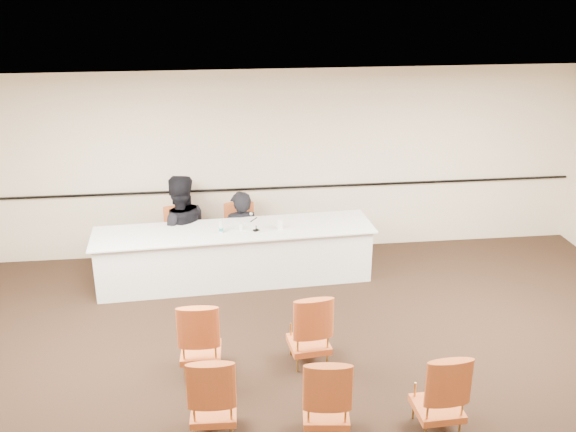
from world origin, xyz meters
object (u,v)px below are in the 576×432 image
at_px(aud_chair_back_left, 213,393).
at_px(panel_table, 235,255).
at_px(water_bottle, 221,226).
at_px(drinking_glass, 241,227).
at_px(panelist_main_chair, 241,235).
at_px(coffee_cup, 280,225).
at_px(microphone, 256,223).
at_px(aud_chair_front_mid, 309,327).
at_px(aud_chair_back_mid, 326,394).
at_px(panelist_second, 180,235).
at_px(panelist_second_chair, 180,239).
at_px(aud_chair_back_right, 439,390).
at_px(panelist_main, 241,243).
at_px(aud_chair_front_left, 200,336).

bearing_deg(aud_chair_back_left, panel_table, 86.63).
bearing_deg(water_bottle, drinking_glass, 17.92).
bearing_deg(panelist_main_chair, coffee_cup, -53.68).
relative_size(panelist_main_chair, microphone, 3.71).
xyz_separation_m(drinking_glass, aud_chair_front_mid, (0.68, -2.25, -0.40)).
distance_m(coffee_cup, aud_chair_back_mid, 3.51).
xyz_separation_m(panel_table, drinking_glass, (0.10, -0.02, 0.46)).
bearing_deg(panel_table, panelist_main_chair, 75.77).
distance_m(panelist_second, microphone, 1.38).
height_order(panelist_second_chair, coffee_cup, coffee_cup).
height_order(drinking_glass, aud_chair_front_mid, aud_chair_front_mid).
bearing_deg(microphone, aud_chair_back_right, -92.93).
bearing_deg(microphone, aud_chair_back_mid, -109.91).
relative_size(water_bottle, aud_chair_back_mid, 0.22).
relative_size(panelist_second_chair, aud_chair_back_right, 1.00).
height_order(panelist_main, aud_chair_back_left, panelist_main).
bearing_deg(aud_chair_front_mid, microphone, 96.08).
distance_m(drinking_glass, aud_chair_back_left, 3.42).
xyz_separation_m(drinking_glass, coffee_cup, (0.58, -0.05, 0.02)).
xyz_separation_m(microphone, aud_chair_back_left, (-0.68, -3.30, -0.48)).
relative_size(panelist_second, aud_chair_back_right, 2.05).
bearing_deg(aud_chair_back_right, panelist_main, 110.66).
height_order(water_bottle, aud_chair_front_left, water_bottle).
bearing_deg(aud_chair_back_left, aud_chair_back_right, -2.88).
distance_m(microphone, aud_chair_front_left, 2.41).
relative_size(aud_chair_back_left, aud_chair_back_right, 1.00).
distance_m(microphone, water_bottle, 0.51).
height_order(microphone, aud_chair_front_left, microphone).
bearing_deg(panel_table, panelist_second_chair, 143.05).
xyz_separation_m(coffee_cup, aud_chair_front_mid, (0.10, -2.20, -0.42)).
xyz_separation_m(panelist_main_chair, aud_chair_back_left, (-0.49, -3.99, 0.00)).
height_order(coffee_cup, aud_chair_front_left, coffee_cup).
distance_m(aud_chair_front_left, aud_chair_back_mid, 1.77).
height_order(panel_table, aud_chair_front_left, aud_chair_front_left).
distance_m(microphone, aud_chair_back_mid, 3.52).
xyz_separation_m(panelist_main_chair, microphone, (0.20, -0.70, 0.48)).
distance_m(panelist_second_chair, water_bottle, 1.03).
distance_m(coffee_cup, aud_chair_back_left, 3.50).
bearing_deg(panel_table, aud_chair_front_mid, -74.36).
xyz_separation_m(coffee_cup, aud_chair_back_left, (-1.04, -3.32, -0.42)).
distance_m(panelist_second, panelist_second_chair, 0.07).
bearing_deg(microphone, aud_chair_front_left, -137.42).
bearing_deg(panelist_second, drinking_glass, 138.08).
height_order(panel_table, aud_chair_back_mid, aud_chair_back_mid).
height_order(panelist_second, drinking_glass, panelist_second).
height_order(panelist_second, water_bottle, panelist_second).
bearing_deg(microphone, aud_chair_back_left, -128.85).
bearing_deg(aud_chair_back_right, panel_table, 115.49).
bearing_deg(drinking_glass, panelist_second_chair, 147.98).
bearing_deg(aud_chair_front_left, panel_table, 80.80).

